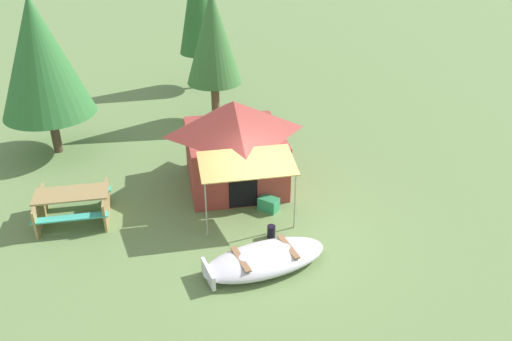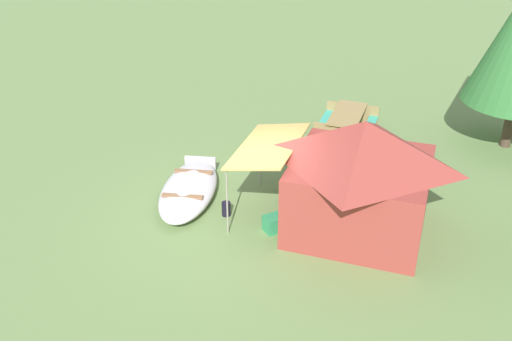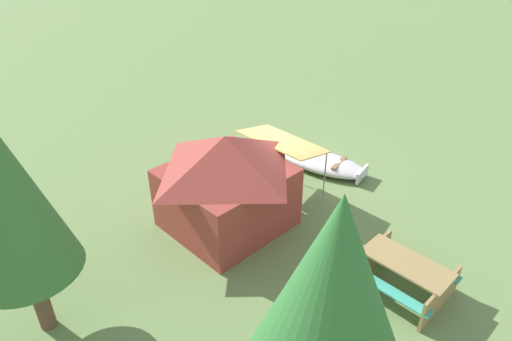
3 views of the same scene
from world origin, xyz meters
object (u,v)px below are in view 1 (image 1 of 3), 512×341
at_px(picnic_table, 73,203).
at_px(pine_tree_back_right, 40,57).
at_px(pine_tree_far_center, 213,37).
at_px(canvas_cabin_tent, 234,142).
at_px(fuel_can, 271,232).
at_px(cooler_box, 269,204).
at_px(beached_rowboat, 264,259).

bearing_deg(picnic_table, pine_tree_back_right, 92.20).
bearing_deg(pine_tree_far_center, picnic_table, -138.16).
xyz_separation_m(canvas_cabin_tent, fuel_can, (-0.11, -2.86, -1.14)).
distance_m(canvas_cabin_tent, pine_tree_back_right, 6.49).
distance_m(cooler_box, pine_tree_back_right, 8.22).
height_order(picnic_table, pine_tree_back_right, pine_tree_back_right).
relative_size(fuel_can, pine_tree_far_center, 0.07).
bearing_deg(beached_rowboat, pine_tree_back_right, 116.23).
relative_size(canvas_cabin_tent, pine_tree_back_right, 0.92).
xyz_separation_m(picnic_table, pine_tree_back_right, (-0.17, 4.37, 2.64)).
bearing_deg(fuel_can, beached_rowboat, -121.24).
height_order(picnic_table, fuel_can, picnic_table).
distance_m(pine_tree_back_right, pine_tree_far_center, 5.60).
bearing_deg(picnic_table, cooler_box, -16.90).
bearing_deg(cooler_box, pine_tree_far_center, 84.60).
bearing_deg(pine_tree_back_right, pine_tree_far_center, 4.82).
bearing_deg(fuel_can, canvas_cabin_tent, 87.88).
xyz_separation_m(canvas_cabin_tent, picnic_table, (-4.49, -0.24, -0.81)).
height_order(canvas_cabin_tent, pine_tree_far_center, pine_tree_far_center).
relative_size(beached_rowboat, fuel_can, 8.91).
xyz_separation_m(beached_rowboat, cooler_box, (1.04, 2.17, -0.05)).
bearing_deg(pine_tree_back_right, cooler_box, -49.52).
xyz_separation_m(pine_tree_back_right, pine_tree_far_center, (5.58, 0.47, -0.03)).
xyz_separation_m(beached_rowboat, canvas_cabin_tent, (0.71, 3.87, 1.08)).
relative_size(cooler_box, pine_tree_back_right, 0.10).
relative_size(picnic_table, pine_tree_far_center, 0.44).
bearing_deg(pine_tree_back_right, beached_rowboat, -63.77).
height_order(canvas_cabin_tent, cooler_box, canvas_cabin_tent).
relative_size(canvas_cabin_tent, picnic_table, 2.18).
bearing_deg(picnic_table, beached_rowboat, -43.86).
relative_size(beached_rowboat, pine_tree_far_center, 0.61).
xyz_separation_m(fuel_can, pine_tree_back_right, (-4.55, 7.00, 2.98)).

